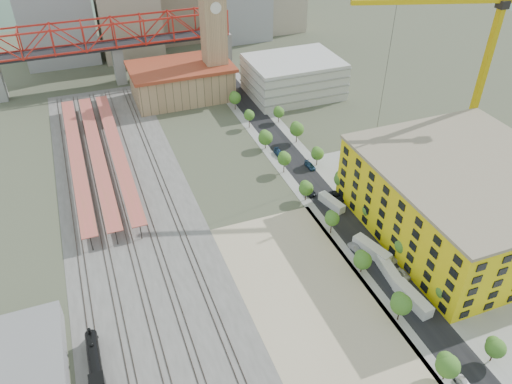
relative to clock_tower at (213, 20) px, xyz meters
name	(u,v)px	position (x,y,z in m)	size (l,w,h in m)	color
ground	(277,219)	(-8.00, -79.99, -28.70)	(400.00, 400.00, 0.00)	#474C38
ballast_strip	(130,211)	(-44.00, -62.49, -28.67)	(36.00, 165.00, 0.06)	#605E59
dirt_lot	(317,309)	(-12.00, -111.49, -28.67)	(28.00, 67.00, 0.06)	tan
street_asphalt	(307,177)	(8.00, -64.99, -28.67)	(12.00, 170.00, 0.06)	black
sidewalk_west	(291,181)	(2.50, -64.99, -28.68)	(3.00, 170.00, 0.04)	gray
sidewalk_east	(324,174)	(13.50, -64.99, -28.68)	(3.00, 170.00, 0.04)	gray
construction_pad	(466,225)	(37.00, -99.99, -28.67)	(50.00, 90.00, 0.06)	gray
rail_tracks	(123,212)	(-45.80, -62.49, -28.55)	(26.56, 160.00, 0.18)	#382B23
platform_canopies	(97,152)	(-49.00, -34.99, -24.70)	(16.00, 80.00, 4.12)	#CB4E4E
station_hall	(182,81)	(-13.00, 2.01, -22.03)	(38.00, 24.00, 13.10)	tan
clock_tower	(213,20)	(0.00, 0.00, 0.00)	(12.00, 12.00, 52.00)	tan
parking_garage	(293,77)	(28.00, -9.99, -21.70)	(34.00, 26.00, 14.00)	silver
truss_bridge	(114,37)	(-33.00, 25.01, -9.83)	(94.00, 9.60, 25.60)	gray
construction_building	(466,199)	(34.00, -99.99, -19.29)	(44.60, 50.60, 18.80)	yellow
street_trees	(323,196)	(8.00, -74.99, -28.70)	(15.40, 124.40, 8.00)	#346B20
distant_hills	(199,89)	(37.28, 180.01, -108.23)	(647.00, 264.00, 227.00)	#4C6B59
locomotive	(96,372)	(-58.00, -111.64, -26.75)	(2.70, 20.85, 5.21)	black
tower_crane	(476,52)	(52.24, -72.88, 6.44)	(51.39, 17.96, 56.93)	gold
site_trailer_a	(413,299)	(8.00, -117.20, -27.30)	(2.69, 10.23, 2.80)	silver
site_trailer_b	(389,271)	(8.00, -108.15, -27.45)	(2.40, 9.12, 2.50)	silver
site_trailer_c	(372,250)	(8.00, -100.52, -27.28)	(2.72, 10.33, 2.83)	silver
site_trailer_d	(332,203)	(8.00, -80.00, -27.51)	(2.28, 8.68, 2.37)	silver
car_1	(355,248)	(5.00, -98.08, -27.98)	(1.52, 4.35, 1.43)	gray
car_2	(309,191)	(5.00, -72.25, -27.94)	(2.49, 5.41, 1.50)	black
car_3	(279,153)	(5.00, -50.51, -27.93)	(2.14, 5.27, 1.53)	navy
car_4	(404,274)	(11.00, -109.65, -28.04)	(1.56, 3.87, 1.32)	silver
car_5	(389,257)	(11.00, -103.70, -27.98)	(1.51, 4.34, 1.43)	#949398
car_6	(337,197)	(11.00, -77.54, -27.96)	(2.45, 5.32, 1.48)	black
car_7	(310,166)	(11.00, -60.51, -28.01)	(1.94, 4.76, 1.38)	navy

